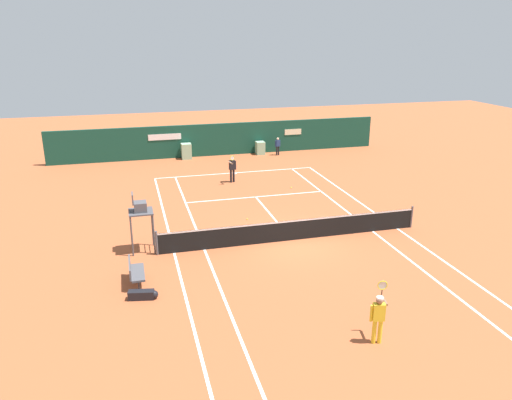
{
  "coord_description": "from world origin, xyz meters",
  "views": [
    {
      "loc": [
        -6.86,
        -19.29,
        8.84
      ],
      "look_at": [
        -0.74,
        3.59,
        0.8
      ],
      "focal_mm": 34.5,
      "sensor_mm": 36.0,
      "label": 1
    }
  ],
  "objects": [
    {
      "name": "player_bench",
      "position": [
        -6.97,
        -2.31,
        0.51
      ],
      "size": [
        0.54,
        1.45,
        0.88
      ],
      "rotation": [
        0.0,
        0.0,
        -1.57
      ],
      "color": "#38383D",
      "rests_on": "ground_plane"
    },
    {
      "name": "equipment_bag",
      "position": [
        -6.72,
        -3.56,
        0.16
      ],
      "size": [
        1.05,
        0.46,
        0.32
      ],
      "color": "black",
      "rests_on": "ground_plane"
    },
    {
      "name": "tennis_net",
      "position": [
        0.0,
        0.0,
        0.51
      ],
      "size": [
        12.1,
        0.1,
        1.07
      ],
      "color": "#4C4C51",
      "rests_on": "ground_plane"
    },
    {
      "name": "ball_kid_right_post",
      "position": [
        4.24,
        15.78,
        0.79
      ],
      "size": [
        0.45,
        0.23,
        1.37
      ],
      "rotation": [
        0.0,
        0.0,
        3.33
      ],
      "color": "black",
      "rests_on": "ground_plane"
    },
    {
      "name": "umpire_chair",
      "position": [
        -6.55,
        0.6,
        1.78
      ],
      "size": [
        1.0,
        1.0,
        2.6
      ],
      "rotation": [
        0.0,
        0.0,
        -1.57
      ],
      "color": "#47474C",
      "rests_on": "ground_plane"
    },
    {
      "name": "player_near_side",
      "position": [
        -0.08,
        -7.98,
        0.95
      ],
      "size": [
        0.73,
        0.65,
        1.8
      ],
      "rotation": [
        0.0,
        0.0,
        -0.22
      ],
      "color": "yellow",
      "rests_on": "ground_plane"
    },
    {
      "name": "ground_plane",
      "position": [
        -0.0,
        0.58,
        0.0
      ],
      "size": [
        80.0,
        80.0,
        0.01
      ],
      "color": "#A8512D"
    },
    {
      "name": "player_on_baseline",
      "position": [
        -0.65,
        9.61,
        0.98
      ],
      "size": [
        0.53,
        0.77,
        1.85
      ],
      "rotation": [
        0.0,
        0.0,
        3.35
      ],
      "color": "black",
      "rests_on": "ground_plane"
    },
    {
      "name": "sponsor_back_wall",
      "position": [
        -0.01,
        16.96,
        1.17
      ],
      "size": [
        25.0,
        1.02,
        2.42
      ],
      "color": "#144233",
      "rests_on": "ground_plane"
    },
    {
      "name": "tennis_ball_mid_court",
      "position": [
        2.5,
        7.47,
        0.03
      ],
      "size": [
        0.07,
        0.07,
        0.07
      ],
      "primitive_type": "sphere",
      "color": "#CCE033",
      "rests_on": "ground_plane"
    },
    {
      "name": "tennis_ball_by_sideline",
      "position": [
        -1.35,
        3.01,
        0.03
      ],
      "size": [
        0.07,
        0.07,
        0.07
      ],
      "primitive_type": "sphere",
      "color": "#CCE033",
      "rests_on": "ground_plane"
    }
  ]
}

